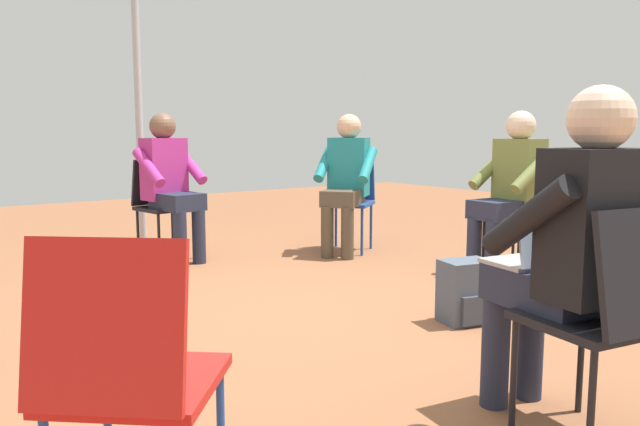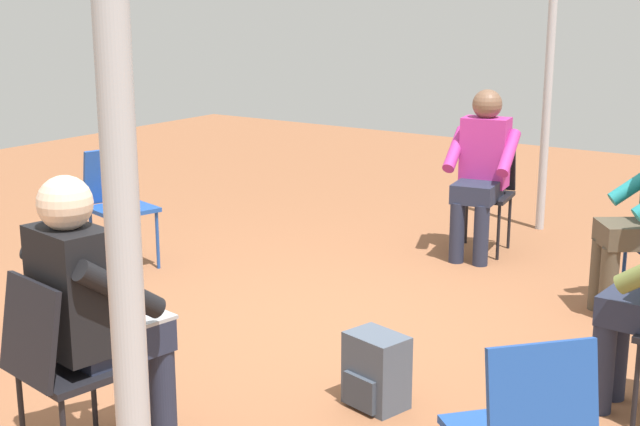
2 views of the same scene
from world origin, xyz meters
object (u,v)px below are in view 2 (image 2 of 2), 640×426
chair_east (117,199)px  person_in_magenta (481,164)px  backpack_near_laptop_user (376,375)px  person_with_laptop (93,303)px  chair_south (486,186)px  chair_north (59,360)px

chair_east → person_in_magenta: bearing=145.2°
backpack_near_laptop_user → person_with_laptop: bearing=56.4°
person_with_laptop → backpack_near_laptop_user: bearing=66.5°
chair_south → chair_east: same height
person_with_laptop → person_in_magenta: bearing=99.3°
person_in_magenta → chair_north: bearing=79.7°
chair_south → chair_north: size_ratio=1.00×
chair_south → person_in_magenta: size_ratio=0.69×
chair_south → person_in_magenta: person_in_magenta is taller
chair_east → chair_north: 2.90m
backpack_near_laptop_user → chair_south: bearing=-76.1°
chair_north → chair_east: bearing=142.3°
chair_north → person_in_magenta: bearing=98.9°
chair_east → person_with_laptop: person_with_laptop is taller
chair_north → backpack_near_laptop_user: 1.49m
chair_east → chair_north: bearing=57.1°
person_with_laptop → backpack_near_laptop_user: (-0.71, -1.08, -0.53)m
person_with_laptop → backpack_near_laptop_user: 1.40m
chair_south → person_with_laptop: (0.02, 3.87, 0.20)m
chair_north → chair_south: bearing=99.3°
person_with_laptop → person_in_magenta: 3.70m
person_with_laptop → chair_north: bearing=-90.0°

